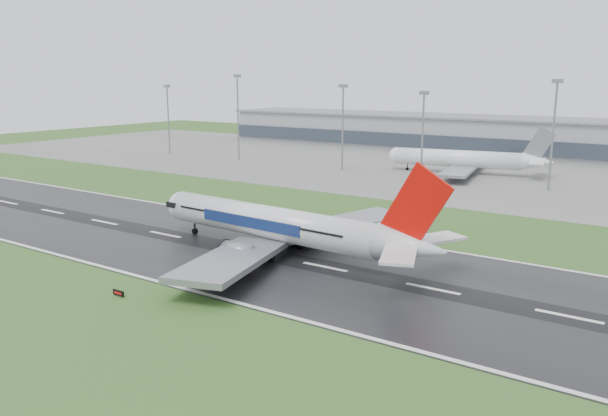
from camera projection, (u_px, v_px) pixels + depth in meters
The scene contains 12 objects.
ground at pixel (165, 235), 127.24m from camera, with size 520.00×520.00×0.00m, color #2C541E.
runway at pixel (165, 235), 127.22m from camera, with size 400.00×45.00×0.10m, color black.
apron at pixel (411, 166), 228.38m from camera, with size 400.00×130.00×0.08m, color slate.
terminal at pixel (466, 134), 275.36m from camera, with size 240.00×36.00×15.00m, color gray.
main_airliner at pixel (287, 205), 110.85m from camera, with size 63.60×60.57×18.78m, color silver, non-canonical shape.
parked_airliner at pixel (465, 150), 207.26m from camera, with size 56.41×52.52×16.54m, color white, non-canonical shape.
runway_sign at pixel (118, 293), 91.09m from camera, with size 2.30×0.26×1.04m, color black, non-canonical shape.
floodmast_0 at pixel (168, 121), 262.04m from camera, with size 0.64×0.64×28.69m, color gray.
floodmast_1 at pixel (238, 120), 239.83m from camera, with size 0.64×0.64×32.87m, color gray.
floodmast_2 at pixel (343, 130), 213.63m from camera, with size 0.64×0.64×29.29m, color gray.
floodmast_3 at pixel (422, 137), 197.17m from camera, with size 0.64×0.64×27.32m, color gray.
floodmast_4 at pixel (553, 138), 174.60m from camera, with size 0.64×0.64×31.12m, color gray.
Camera 1 is at (93.47, -85.46, 32.38)m, focal length 35.51 mm.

